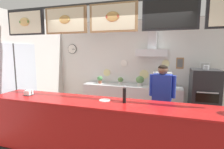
# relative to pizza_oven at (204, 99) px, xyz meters

# --- Properties ---
(ground_plane) EXTENTS (6.24, 6.24, 0.00)m
(ground_plane) POSITION_rel_pizza_oven_xyz_m (-1.82, -1.57, -0.74)
(ground_plane) COLOR brown
(back_wall_assembly) EXTENTS (5.20, 2.45, 2.83)m
(back_wall_assembly) POSITION_rel_pizza_oven_xyz_m (-1.79, 0.51, 0.78)
(back_wall_assembly) COLOR #9E9E99
(back_wall_assembly) RESTS_ON ground_plane
(left_wall_with_window) EXTENTS (0.15, 4.49, 2.83)m
(left_wall_with_window) POSITION_rel_pizza_oven_xyz_m (-4.42, -1.57, 0.67)
(left_wall_with_window) COLOR silver
(left_wall_with_window) RESTS_ON ground_plane
(service_counter) EXTENTS (4.41, 0.69, 1.06)m
(service_counter) POSITION_rel_pizza_oven_xyz_m (-1.82, -1.97, -0.21)
(service_counter) COLOR maroon
(service_counter) RESTS_ON ground_plane
(back_prep_counter) EXTENTS (2.82, 0.55, 0.92)m
(back_prep_counter) POSITION_rel_pizza_oven_xyz_m (-1.86, 0.27, -0.28)
(back_prep_counter) COLOR silver
(back_prep_counter) RESTS_ON ground_plane
(pizza_oven) EXTENTS (0.63, 0.71, 1.57)m
(pizza_oven) POSITION_rel_pizza_oven_xyz_m (0.00, 0.00, 0.00)
(pizza_oven) COLOR #232326
(pizza_oven) RESTS_ON ground_plane
(shop_worker) EXTENTS (0.54, 0.27, 1.62)m
(shop_worker) POSITION_rel_pizza_oven_xyz_m (-0.97, -0.90, 0.15)
(shop_worker) COLOR #232328
(shop_worker) RESTS_ON ground_plane
(espresso_machine) EXTENTS (0.49, 0.52, 0.41)m
(espresso_machine) POSITION_rel_pizza_oven_xyz_m (-1.00, 0.25, 0.39)
(espresso_machine) COLOR #B7BABF
(espresso_machine) RESTS_ON back_prep_counter
(potted_rosemary) EXTENTS (0.16, 0.16, 0.22)m
(potted_rosemary) POSITION_rel_pizza_oven_xyz_m (-2.18, 0.29, 0.31)
(potted_rosemary) COLOR beige
(potted_rosemary) RESTS_ON back_prep_counter
(potted_sage) EXTENTS (0.23, 0.23, 0.28)m
(potted_sage) POSITION_rel_pizza_oven_xyz_m (-1.61, 0.30, 0.34)
(potted_sage) COLOR beige
(potted_sage) RESTS_ON back_prep_counter
(potted_oregano) EXTENTS (0.16, 0.16, 0.23)m
(potted_oregano) POSITION_rel_pizza_oven_xyz_m (-2.83, 0.28, 0.32)
(potted_oregano) COLOR #9E563D
(potted_oregano) RESTS_ON back_prep_counter
(pepper_grinder) EXTENTS (0.06, 0.06, 0.29)m
(pepper_grinder) POSITION_rel_pizza_oven_xyz_m (-1.55, -1.92, 0.47)
(pepper_grinder) COLOR black
(pepper_grinder) RESTS_ON service_counter
(napkin_holder) EXTENTS (0.15, 0.14, 0.11)m
(napkin_holder) POSITION_rel_pizza_oven_xyz_m (-3.42, -1.98, 0.37)
(napkin_holder) COLOR #262628
(napkin_holder) RESTS_ON service_counter
(condiment_plate) EXTENTS (0.19, 0.19, 0.01)m
(condiment_plate) POSITION_rel_pizza_oven_xyz_m (-1.90, -1.89, 0.33)
(condiment_plate) COLOR white
(condiment_plate) RESTS_ON service_counter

